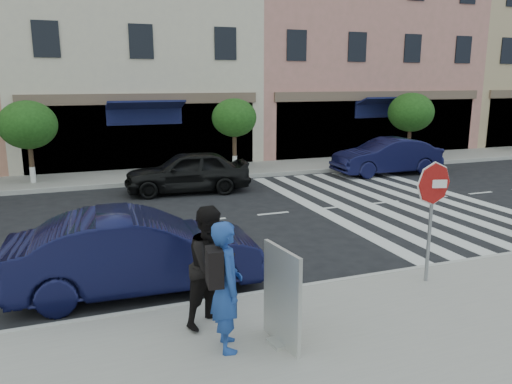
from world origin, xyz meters
The scene contains 16 objects.
ground centered at (0.00, 0.00, 0.00)m, with size 120.00×120.00×0.00m, color black.
sidewalk_near centered at (0.00, -3.75, 0.07)m, with size 60.00×4.50×0.15m, color gray.
sidewalk_far centered at (0.00, 11.00, 0.07)m, with size 60.00×3.00×0.15m, color gray.
building_centre centered at (-0.50, 17.00, 5.50)m, with size 11.00×9.00×11.00m, color beige.
building_east_mid centered at (11.50, 17.00, 6.50)m, with size 13.00×9.00×13.00m, color tan.
building_east_far centered at (24.00, 17.00, 6.00)m, with size 12.00×9.00×12.00m, color tan.
street_tree_wb centered at (-5.00, 10.80, 2.31)m, with size 2.10×2.10×3.06m.
street_tree_c centered at (3.00, 10.80, 2.36)m, with size 1.90×1.90×3.04m.
street_tree_ea centered at (12.00, 10.80, 2.39)m, with size 2.20×2.20×3.19m.
stop_sign centered at (2.68, -2.13, 1.86)m, with size 0.80×0.26×2.34m.
photographer centered at (-1.65, -3.13, 1.10)m, with size 0.69×0.46×1.90m, color navy.
walker centered at (-1.65, -2.34, 1.12)m, with size 0.94×0.73×1.93m, color black.
poster_board centered at (-0.87, -3.30, 0.86)m, with size 0.38×0.96×1.47m.
car_near_mid centered at (-2.54, -0.29, 0.78)m, with size 1.64×4.71×1.55m, color black.
car_far_mid centered at (0.25, 7.79, 0.75)m, with size 1.77×4.39×1.50m, color black.
car_far_right centered at (9.00, 8.33, 0.76)m, with size 1.61×4.63×1.53m, color black.
Camera 1 is at (-3.56, -9.43, 3.95)m, focal length 35.00 mm.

